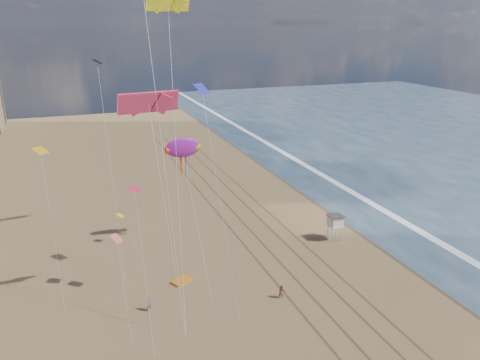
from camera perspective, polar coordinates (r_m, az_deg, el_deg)
name	(u,v)px	position (r m, az deg, el deg)	size (l,w,h in m)	color
wet_sand	(330,195)	(80.06, 10.90, -1.76)	(260.00, 260.00, 0.00)	#42301E
foam	(351,192)	(82.22, 13.42, -1.39)	(260.00, 260.00, 0.00)	white
tracks	(263,233)	(64.77, 2.82, -6.44)	(7.68, 120.00, 0.01)	brown
lifeguard_stand	(335,221)	(62.92, 11.55, -4.92)	(1.93, 1.93, 3.49)	white
grounded_kite	(181,281)	(53.70, -7.17, -12.08)	(2.19, 1.40, 0.25)	orange
show_kite	(183,148)	(58.41, -6.99, 3.91)	(4.40, 8.47, 19.85)	#931799
kite_flyer_a	(149,304)	(49.11, -11.00, -14.58)	(0.58, 0.38, 1.60)	slate
kite_flyer_b	(282,292)	(50.34, 5.13, -13.41)	(0.75, 0.59, 1.55)	#97524C
parafoils	(151,9)	(47.57, -10.78, 19.82)	(10.75, 16.86, 16.69)	black
small_kites	(118,150)	(51.29, -14.61, 3.60)	(17.92, 16.23, 19.48)	yellow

